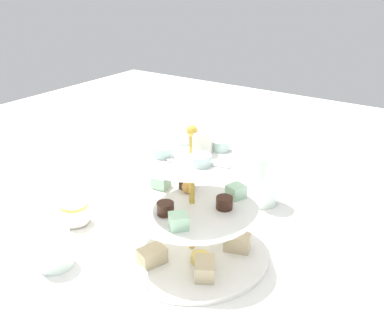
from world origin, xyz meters
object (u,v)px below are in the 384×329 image
butter_knife_left (355,309)px  water_glass_short_left (54,249)px  tiered_serving_stand (192,215)px  water_glass_tall_right (264,179)px  butter_knife_right (146,184)px  water_glass_mid_back (128,308)px  teacup_with_saucer (75,214)px

butter_knife_left → water_glass_short_left: bearing=110.0°
tiered_serving_stand → water_glass_short_left: 0.26m
water_glass_tall_right → water_glass_short_left: bearing=-116.6°
water_glass_short_left → butter_knife_right: size_ratio=0.40×
water_glass_mid_back → teacup_with_saucer: bearing=151.0°
water_glass_mid_back → butter_knife_left: bearing=42.8°
teacup_with_saucer → butter_knife_left: bearing=7.5°
butter_knife_right → water_glass_mid_back: 0.49m
teacup_with_saucer → butter_knife_right: size_ratio=0.53×
tiered_serving_stand → teacup_with_saucer: 0.27m
water_glass_short_left → teacup_with_saucer: size_ratio=0.76×
butter_knife_left → butter_knife_right: 0.58m
water_glass_short_left → water_glass_mid_back: size_ratio=0.62×
water_glass_tall_right → water_glass_mid_back: 0.48m
water_glass_tall_right → water_glass_short_left: 0.48m
water_glass_mid_back → water_glass_tall_right: bearing=91.6°
water_glass_tall_right → butter_knife_left: 0.37m
teacup_with_saucer → water_glass_mid_back: bearing=-29.0°
tiered_serving_stand → water_glass_mid_back: size_ratio=2.70×
water_glass_tall_right → tiered_serving_stand: bearing=-96.4°
tiered_serving_stand → water_glass_tall_right: 0.25m
tiered_serving_stand → water_glass_short_left: bearing=-136.7°
teacup_with_saucer → butter_knife_left: 0.57m
water_glass_short_left → teacup_with_saucer: (-0.08, 0.12, -0.01)m
butter_knife_left → butter_knife_right: (-0.56, 0.15, 0.00)m
water_glass_short_left → water_glass_tall_right: bearing=63.4°
butter_knife_right → tiered_serving_stand: bearing=83.3°
butter_knife_left → teacup_with_saucer: bearing=96.0°
butter_knife_right → water_glass_tall_right: bearing=133.4°
teacup_with_saucer → water_glass_mid_back: (0.30, -0.17, 0.03)m
butter_knife_right → teacup_with_saucer: bearing=25.0°
tiered_serving_stand → butter_knife_right: (-0.25, 0.17, -0.08)m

